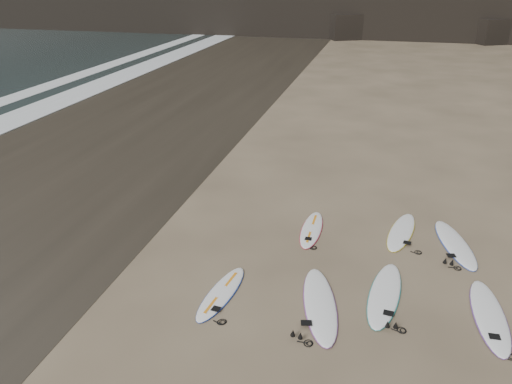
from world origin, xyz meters
TOP-DOWN VIEW (x-y plane):
  - ground at (0.00, 0.00)m, footprint 240.00×240.00m
  - wet_sand at (-13.00, 10.00)m, footprint 12.00×200.00m
  - foam_near at (-18.50, 10.00)m, footprint 2.20×200.00m
  - surfboard_0 at (-4.39, -0.80)m, footprint 0.82×2.28m
  - surfboard_1 at (-2.18, -0.67)m, footprint 1.29×2.86m
  - surfboard_2 at (-0.83, 0.06)m, footprint 0.94×2.71m
  - surfboard_3 at (1.32, -0.17)m, footprint 0.72×2.64m
  - surfboard_5 at (-2.87, 2.69)m, footprint 0.54×2.21m
  - surfboard_6 at (-0.43, 3.16)m, footprint 1.06×2.48m
  - surfboard_7 at (0.94, 2.81)m, footprint 1.22×2.70m

SIDE VIEW (x-z plane):
  - ground at x=0.00m, z-range 0.00..0.00m
  - wet_sand at x=-13.00m, z-range 0.00..0.01m
  - foam_near at x=-18.50m, z-range 0.00..0.05m
  - surfboard_5 at x=-2.87m, z-range 0.00..0.08m
  - surfboard_0 at x=-4.39m, z-range 0.00..0.08m
  - surfboard_6 at x=-0.43m, z-range 0.00..0.09m
  - surfboard_7 at x=0.94m, z-range 0.00..0.09m
  - surfboard_3 at x=1.32m, z-range 0.00..0.09m
  - surfboard_2 at x=-0.83m, z-range 0.00..0.10m
  - surfboard_1 at x=-2.18m, z-range 0.00..0.10m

